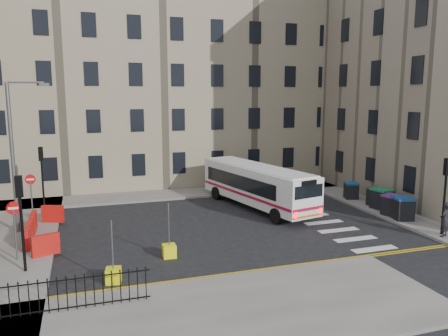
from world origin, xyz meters
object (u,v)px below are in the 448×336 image
wheelie_bin_e (351,190)px  bollard_chevron (114,275)px  bollard_yellow (169,251)px  wheelie_bin_c (382,199)px  streetlamp (12,155)px  wheelie_bin_d (377,196)px  bus (257,184)px  wheelie_bin_a (402,208)px  wheelie_bin_b (393,205)px  pedestrian (445,220)px

wheelie_bin_e → bollard_chevron: (-17.26, -9.06, -0.43)m
bollard_yellow → bollard_chevron: size_ratio=1.00×
wheelie_bin_c → streetlamp: bearing=160.4°
wheelie_bin_d → wheelie_bin_c: bearing=-123.0°
streetlamp → bus: bearing=5.0°
wheelie_bin_a → bollard_yellow: 14.46m
wheelie_bin_a → bollard_chevron: (-17.06, -3.51, -0.53)m
wheelie_bin_e → bollard_chevron: size_ratio=2.16×
wheelie_bin_a → streetlamp: bearing=-178.6°
wheelie_bin_b → bollard_yellow: bearing=172.7°
wheelie_bin_e → bollard_yellow: 16.17m
wheelie_bin_b → streetlamp: bearing=154.1°
bus → bollard_chevron: bus is taller
wheelie_bin_b → wheelie_bin_d: wheelie_bin_b is taller
streetlamp → wheelie_bin_b: streetlamp is taller
pedestrian → wheelie_bin_a: bearing=-118.8°
wheelie_bin_d → pedestrian: bearing=-113.1°
pedestrian → bus: bearing=-78.7°
bus → bollard_yellow: (-7.33, -7.18, -1.31)m
wheelie_bin_c → wheelie_bin_d: (0.24, 0.77, -0.04)m
wheelie_bin_a → bollard_yellow: bearing=-161.2°
streetlamp → bus: (14.50, 1.26, -2.73)m
bus → wheelie_bin_c: bus is taller
pedestrian → bollard_chevron: 16.90m
bus → wheelie_bin_b: size_ratio=7.54×
wheelie_bin_e → pedestrian: bearing=-72.6°
wheelie_bin_d → bollard_yellow: (-15.02, -4.65, -0.47)m
streetlamp → bollard_yellow: 10.14m
wheelie_bin_a → wheelie_bin_e: bearing=101.1°
wheelie_bin_b → pedestrian: (-0.20, -4.24, 0.28)m
wheelie_bin_a → wheelie_bin_b: (0.03, 0.87, -0.04)m
wheelie_bin_d → bollard_chevron: size_ratio=2.25×
wheelie_bin_b → wheelie_bin_e: size_ratio=1.08×
wheelie_bin_d → wheelie_bin_e: (-0.44, 2.34, -0.04)m
streetlamp → pedestrian: 23.01m
wheelie_bin_a → pedestrian: bearing=-79.9°
wheelie_bin_b → bollard_chevron: size_ratio=2.32×
bus → wheelie_bin_b: bearing=-47.4°
wheelie_bin_b → wheelie_bin_e: bearing=71.5°
wheelie_bin_b → wheelie_bin_c: wheelie_bin_c is taller
wheelie_bin_b → wheelie_bin_c: size_ratio=0.99×
wheelie_bin_a → wheelie_bin_d: 3.28m
wheelie_bin_d → wheelie_bin_e: size_ratio=1.04×
wheelie_bin_a → wheelie_bin_e: 5.56m
streetlamp → wheelie_bin_d: (22.19, -1.28, -3.56)m
streetlamp → wheelie_bin_e: streetlamp is taller
wheelie_bin_b → bollard_chevron: bearing=178.0°
bollard_yellow → wheelie_bin_b: bearing=9.1°
wheelie_bin_b → wheelie_bin_d: size_ratio=1.03×
bus → wheelie_bin_e: 7.31m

